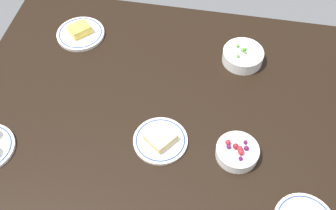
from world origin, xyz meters
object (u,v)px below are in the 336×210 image
at_px(bowl_peas, 243,56).
at_px(plate_cheese, 80,33).
at_px(plate_sandwich, 160,139).
at_px(bowl_berries, 237,152).

bearing_deg(bowl_peas, plate_cheese, -1.97).
relative_size(plate_cheese, bowl_peas, 1.24).
height_order(plate_sandwich, plate_cheese, plate_cheese).
bearing_deg(plate_sandwich, plate_cheese, -46.65).
bearing_deg(bowl_peas, plate_sandwich, 59.81).
bearing_deg(bowl_peas, bowl_berries, 91.80).
relative_size(plate_sandwich, bowl_berries, 1.30).
relative_size(plate_cheese, bowl_berries, 1.37).
height_order(bowl_peas, bowl_berries, bowl_peas).
distance_m(plate_cheese, bowl_berries, 0.84).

